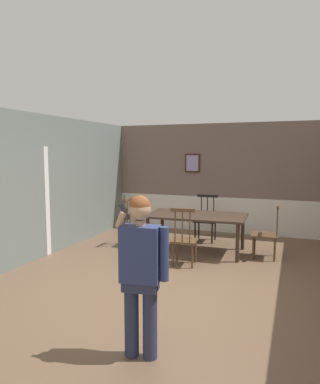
{
  "coord_description": "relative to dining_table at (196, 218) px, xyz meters",
  "views": [
    {
      "loc": [
        1.56,
        -5.03,
        1.99
      ],
      "look_at": [
        -0.01,
        -0.9,
        1.49
      ],
      "focal_mm": 33.16,
      "sensor_mm": 36.0,
      "label": 1
    }
  ],
  "objects": [
    {
      "name": "chair_opposite_corner",
      "position": [
        1.36,
        0.05,
        -0.2
      ],
      "size": [
        0.49,
        0.49,
        1.03
      ],
      "rotation": [
        0.0,
        0.0,
        1.61
      ],
      "color": "#513823",
      "rests_on": "ground_plane"
    },
    {
      "name": "room_back_partition",
      "position": [
        0.25,
        1.98,
        0.62
      ],
      "size": [
        5.87,
        0.17,
        2.7
      ],
      "color": "#756056",
      "rests_on": "ground_plane"
    },
    {
      "name": "chair_near_window",
      "position": [
        0.03,
        -0.94,
        -0.2
      ],
      "size": [
        0.46,
        0.46,
        1.04
      ],
      "rotation": [
        0.0,
        0.0,
        0.09
      ],
      "color": "#513823",
      "rests_on": "ground_plane"
    },
    {
      "name": "chair_at_table_head",
      "position": [
        -0.03,
        0.94,
        -0.19
      ],
      "size": [
        0.49,
        0.49,
        1.03
      ],
      "rotation": [
        0.0,
        0.0,
        3.18
      ],
      "color": "black",
      "rests_on": "ground_plane"
    },
    {
      "name": "room_left_partition",
      "position": [
        -2.69,
        -1.75,
        0.67
      ],
      "size": [
        0.13,
        7.46,
        2.7
      ],
      "color": "slate",
      "rests_on": "ground_plane"
    },
    {
      "name": "ground_plane",
      "position": [
        0.25,
        -1.76,
        -0.68
      ],
      "size": [
        8.21,
        8.21,
        0.0
      ],
      "primitive_type": "plane",
      "color": "brown"
    },
    {
      "name": "chair_by_doorway",
      "position": [
        -1.36,
        -0.04,
        -0.21
      ],
      "size": [
        0.42,
        0.42,
        1.01
      ],
      "rotation": [
        0.0,
        0.0,
        4.72
      ],
      "color": "#513823",
      "rests_on": "ground_plane"
    },
    {
      "name": "dining_table",
      "position": [
        0.0,
        0.0,
        0.0
      ],
      "size": [
        1.98,
        1.16,
        0.75
      ],
      "rotation": [
        0.0,
        0.0,
        0.03
      ],
      "color": "#38281E",
      "rests_on": "ground_plane"
    },
    {
      "name": "person_figure",
      "position": [
        0.48,
        -3.8,
        0.21
      ],
      "size": [
        0.53,
        0.25,
        1.6
      ],
      "rotation": [
        0.0,
        0.0,
        3.28
      ],
      "color": "#282E49",
      "rests_on": "ground_plane"
    }
  ]
}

